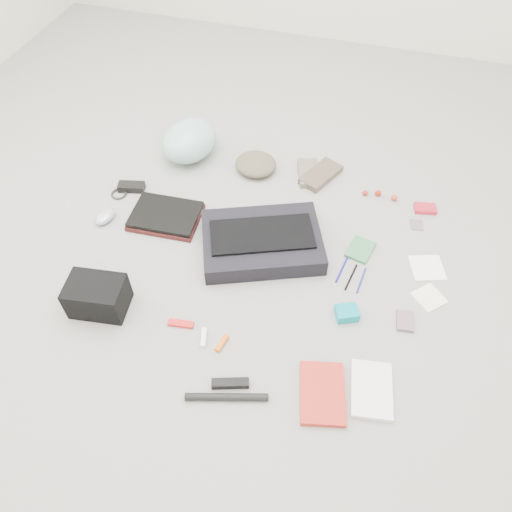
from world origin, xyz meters
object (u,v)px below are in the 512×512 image
(accordion_wallet, at_px, (347,313))
(messenger_bag, at_px, (262,242))
(camera_bag, at_px, (97,296))
(book_red, at_px, (322,393))
(bike_helmet, at_px, (189,141))
(laptop, at_px, (165,214))

(accordion_wallet, bearing_deg, messenger_bag, 125.11)
(camera_bag, distance_m, accordion_wallet, 0.97)
(camera_bag, distance_m, book_red, 0.92)
(messenger_bag, bearing_deg, bike_helmet, 113.88)
(messenger_bag, xyz_separation_m, laptop, (-0.47, 0.04, -0.01))
(bike_helmet, relative_size, book_red, 1.34)
(accordion_wallet, bearing_deg, camera_bag, 169.37)
(bike_helmet, xyz_separation_m, camera_bag, (-0.00, -0.97, -0.02))
(bike_helmet, bearing_deg, messenger_bag, -29.97)
(laptop, distance_m, accordion_wallet, 0.93)
(messenger_bag, relative_size, camera_bag, 2.31)
(book_red, bearing_deg, laptop, 130.26)
(messenger_bag, xyz_separation_m, camera_bag, (-0.52, -0.47, 0.03))
(messenger_bag, height_order, book_red, messenger_bag)
(laptop, bearing_deg, accordion_wallet, -21.49)
(bike_helmet, xyz_separation_m, book_red, (0.91, -1.09, -0.08))
(messenger_bag, xyz_separation_m, accordion_wallet, (0.41, -0.24, -0.02))
(laptop, relative_size, accordion_wallet, 3.51)
(laptop, relative_size, bike_helmet, 0.96)
(camera_bag, bearing_deg, bike_helmet, 82.23)
(laptop, xyz_separation_m, book_red, (0.86, -0.63, -0.02))
(bike_helmet, bearing_deg, laptop, -69.26)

